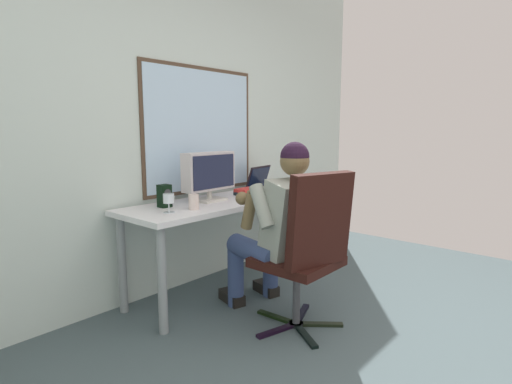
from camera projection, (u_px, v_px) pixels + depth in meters
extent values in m
cube|color=silver|center=(184.00, 113.00, 3.31)|extent=(4.99, 0.06, 2.88)
cube|color=#4C3828|center=(201.00, 130.00, 3.42)|extent=(1.18, 0.01, 1.05)
cube|color=silver|center=(201.00, 130.00, 3.42)|extent=(1.12, 0.02, 0.99)
cylinder|color=gray|center=(162.00, 281.00, 2.57)|extent=(0.06, 0.06, 0.71)
cylinder|color=gray|center=(311.00, 231.00, 3.84)|extent=(0.06, 0.06, 0.71)
cylinder|color=gray|center=(122.00, 265.00, 2.87)|extent=(0.06, 0.06, 0.71)
cylinder|color=gray|center=(272.00, 223.00, 4.14)|extent=(0.06, 0.06, 0.71)
cube|color=white|center=(230.00, 201.00, 3.30)|extent=(1.84, 0.61, 0.04)
cube|color=black|center=(277.00, 330.00, 2.63)|extent=(0.31, 0.12, 0.02)
cube|color=black|center=(305.00, 335.00, 2.57)|extent=(0.21, 0.29, 0.02)
cube|color=black|center=(319.00, 324.00, 2.71)|extent=(0.23, 0.27, 0.02)
cube|color=black|center=(301.00, 314.00, 2.86)|extent=(0.31, 0.15, 0.02)
cube|color=black|center=(277.00, 317.00, 2.81)|extent=(0.06, 0.32, 0.02)
cylinder|color=black|center=(296.00, 324.00, 2.72)|extent=(0.10, 0.10, 0.02)
cylinder|color=#3F3F44|center=(296.00, 294.00, 2.69)|extent=(0.05, 0.05, 0.41)
cube|color=black|center=(297.00, 261.00, 2.65)|extent=(0.48, 0.48, 0.06)
cube|color=black|center=(320.00, 220.00, 2.43)|extent=(0.47, 0.23, 0.58)
cylinder|color=navy|center=(290.00, 244.00, 2.95)|extent=(0.27, 0.49, 0.15)
cylinder|color=navy|center=(270.00, 266.00, 3.18)|extent=(0.12, 0.12, 0.48)
cube|color=black|center=(266.00, 288.00, 3.26)|extent=(0.16, 0.26, 0.08)
cylinder|color=navy|center=(253.00, 251.00, 2.77)|extent=(0.27, 0.49, 0.15)
cylinder|color=navy|center=(236.00, 275.00, 3.00)|extent=(0.12, 0.12, 0.48)
cube|color=black|center=(232.00, 297.00, 3.08)|extent=(0.16, 0.26, 0.08)
cube|color=gray|center=(294.00, 219.00, 2.63)|extent=(0.44, 0.39, 0.53)
sphere|color=brown|center=(295.00, 161.00, 2.57)|extent=(0.19, 0.19, 0.19)
sphere|color=black|center=(295.00, 156.00, 2.57)|extent=(0.19, 0.19, 0.19)
cylinder|color=gray|center=(314.00, 200.00, 2.78)|extent=(0.14, 0.23, 0.29)
cylinder|color=brown|center=(305.00, 217.00, 2.87)|extent=(0.11, 0.17, 0.27)
sphere|color=brown|center=(302.00, 220.00, 2.91)|extent=(0.09, 0.09, 0.09)
cylinder|color=gray|center=(262.00, 206.00, 2.53)|extent=(0.14, 0.23, 0.29)
cylinder|color=brown|center=(249.00, 210.00, 2.66)|extent=(0.11, 0.17, 0.27)
sphere|color=brown|center=(242.00, 198.00, 2.72)|extent=(0.09, 0.09, 0.09)
cube|color=beige|center=(209.00, 200.00, 3.20)|extent=(0.24, 0.20, 0.02)
cylinder|color=beige|center=(209.00, 194.00, 3.19)|extent=(0.04, 0.04, 0.07)
cube|color=silver|center=(209.00, 171.00, 3.16)|extent=(0.48, 0.13, 0.30)
cube|color=#191E38|center=(214.00, 172.00, 3.13)|extent=(0.44, 0.03, 0.26)
cube|color=black|center=(272.00, 190.00, 3.72)|extent=(0.38, 0.28, 0.02)
cube|color=black|center=(272.00, 189.00, 3.72)|extent=(0.34, 0.25, 0.00)
cube|color=black|center=(258.00, 177.00, 3.78)|extent=(0.35, 0.14, 0.21)
cube|color=#0F1933|center=(259.00, 177.00, 3.78)|extent=(0.33, 0.12, 0.18)
cylinder|color=silver|center=(169.00, 212.00, 2.74)|extent=(0.07, 0.07, 0.00)
cylinder|color=silver|center=(169.00, 208.00, 2.73)|extent=(0.01, 0.01, 0.06)
cylinder|color=silver|center=(169.00, 198.00, 2.72)|extent=(0.07, 0.07, 0.06)
cylinder|color=#500514|center=(169.00, 202.00, 2.72)|extent=(0.07, 0.07, 0.02)
cube|color=black|center=(164.00, 196.00, 2.92)|extent=(0.08, 0.08, 0.16)
cylinder|color=#333338|center=(168.00, 193.00, 2.89)|extent=(0.06, 0.01, 0.06)
cube|color=black|center=(245.00, 193.00, 3.47)|extent=(0.18, 0.16, 0.03)
cube|color=red|center=(247.00, 190.00, 3.47)|extent=(0.20, 0.14, 0.03)
cylinder|color=beige|center=(194.00, 202.00, 2.84)|extent=(0.07, 0.07, 0.11)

